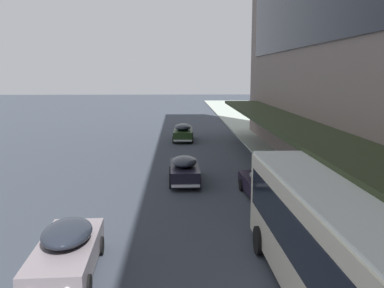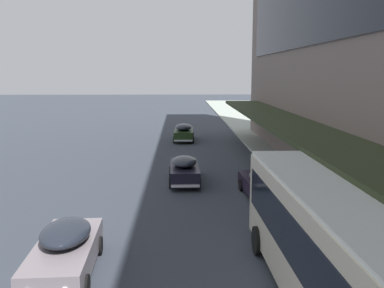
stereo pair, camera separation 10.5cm
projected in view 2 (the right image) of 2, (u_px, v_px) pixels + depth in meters
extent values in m
cube|color=beige|center=(331.00, 244.00, 11.37)|extent=(2.65, 10.34, 2.93)
cube|color=black|center=(332.00, 231.00, 11.31)|extent=(2.68, 9.52, 1.29)
cube|color=silver|center=(334.00, 189.00, 11.12)|extent=(2.55, 10.34, 0.12)
cube|color=black|center=(283.00, 160.00, 16.28)|extent=(1.25, 0.08, 0.36)
cylinder|color=black|center=(258.00, 240.00, 14.98)|extent=(0.27, 1.00, 1.00)
cylinder|color=black|center=(327.00, 239.00, 15.09)|extent=(0.27, 1.00, 1.00)
cube|color=black|center=(184.00, 172.00, 24.88)|extent=(1.68, 4.45, 0.81)
ellipsoid|color=#1E232D|center=(184.00, 161.00, 24.55)|extent=(1.45, 2.46, 0.56)
cube|color=silver|center=(183.00, 167.00, 27.15)|extent=(1.53, 0.15, 0.14)
cube|color=silver|center=(185.00, 186.00, 22.69)|extent=(1.53, 0.15, 0.14)
sphere|color=silver|center=(176.00, 163.00, 27.05)|extent=(0.18, 0.18, 0.18)
sphere|color=silver|center=(190.00, 163.00, 27.09)|extent=(0.18, 0.18, 0.18)
cylinder|color=black|center=(171.00, 171.00, 26.25)|extent=(0.15, 0.64, 0.64)
cylinder|color=black|center=(197.00, 171.00, 26.32)|extent=(0.15, 0.64, 0.64)
cylinder|color=black|center=(170.00, 183.00, 23.54)|extent=(0.15, 0.64, 0.64)
cylinder|color=black|center=(199.00, 182.00, 23.61)|extent=(0.15, 0.64, 0.64)
cube|color=black|center=(263.00, 187.00, 21.71)|extent=(1.98, 4.77, 0.70)
ellipsoid|color=#1E232D|center=(265.00, 177.00, 21.39)|extent=(1.65, 2.66, 0.50)
cube|color=silver|center=(252.00, 179.00, 24.09)|extent=(1.63, 0.22, 0.14)
cube|color=silver|center=(276.00, 205.00, 19.40)|extent=(1.63, 0.22, 0.14)
sphere|color=silver|center=(244.00, 175.00, 23.98)|extent=(0.18, 0.18, 0.18)
sphere|color=silver|center=(261.00, 175.00, 24.06)|extent=(0.18, 0.18, 0.18)
cylinder|color=black|center=(241.00, 185.00, 23.11)|extent=(0.18, 0.65, 0.64)
cylinder|color=black|center=(272.00, 184.00, 23.25)|extent=(0.18, 0.65, 0.64)
cylinder|color=black|center=(253.00, 201.00, 20.26)|extent=(0.18, 0.65, 0.64)
cylinder|color=black|center=(288.00, 200.00, 20.40)|extent=(0.18, 0.65, 0.64)
cube|color=gray|center=(65.00, 255.00, 13.47)|extent=(1.98, 4.70, 0.81)
ellipsoid|color=#1E232D|center=(66.00, 232.00, 13.59)|extent=(1.67, 2.62, 0.58)
cube|color=silver|center=(79.00, 235.00, 15.84)|extent=(1.68, 0.20, 0.14)
cylinder|color=black|center=(86.00, 285.00, 12.18)|extent=(0.17, 0.65, 0.64)
cylinder|color=black|center=(23.00, 288.00, 12.05)|extent=(0.17, 0.65, 0.64)
cylinder|color=black|center=(100.00, 245.00, 15.00)|extent=(0.17, 0.65, 0.64)
cylinder|color=black|center=(49.00, 247.00, 14.87)|extent=(0.17, 0.65, 0.64)
cube|color=#1C3116|center=(184.00, 134.00, 40.13)|extent=(1.86, 4.51, 0.84)
ellipsoid|color=#1E232D|center=(184.00, 127.00, 39.79)|extent=(1.59, 2.50, 0.60)
cube|color=silver|center=(184.00, 133.00, 42.42)|extent=(1.64, 0.17, 0.14)
cube|color=silver|center=(183.00, 141.00, 37.92)|extent=(1.64, 0.17, 0.14)
sphere|color=silver|center=(179.00, 130.00, 42.34)|extent=(0.18, 0.18, 0.18)
sphere|color=silver|center=(189.00, 130.00, 42.34)|extent=(0.18, 0.18, 0.18)
cylinder|color=black|center=(175.00, 135.00, 41.54)|extent=(0.16, 0.64, 0.64)
cylinder|color=black|center=(193.00, 135.00, 41.54)|extent=(0.16, 0.64, 0.64)
cylinder|color=black|center=(174.00, 140.00, 38.81)|extent=(0.16, 0.64, 0.64)
cylinder|color=black|center=(193.00, 140.00, 38.81)|extent=(0.16, 0.64, 0.64)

